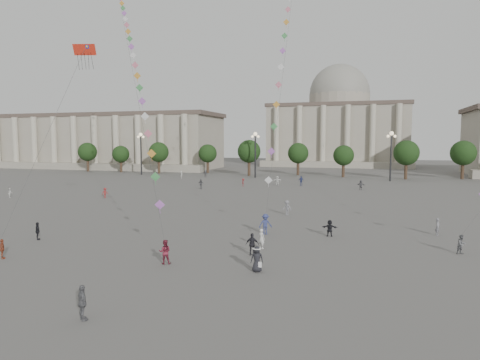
# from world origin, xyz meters

# --- Properties ---
(ground) EXTENTS (360.00, 360.00, 0.00)m
(ground) POSITION_xyz_m (0.00, 0.00, 0.00)
(ground) COLOR #524F4D
(ground) RESTS_ON ground
(hall_west) EXTENTS (84.00, 26.22, 17.20)m
(hall_west) POSITION_xyz_m (-75.00, 93.89, 8.43)
(hall_west) COLOR gray
(hall_west) RESTS_ON ground
(hall_central) EXTENTS (48.30, 34.30, 35.50)m
(hall_central) POSITION_xyz_m (0.00, 129.22, 14.23)
(hall_central) COLOR gray
(hall_central) RESTS_ON ground
(tree_row) EXTENTS (137.12, 5.12, 8.00)m
(tree_row) POSITION_xyz_m (0.00, 78.00, 5.39)
(tree_row) COLOR #332319
(tree_row) RESTS_ON ground
(lamp_post_far_west) EXTENTS (2.00, 0.90, 10.65)m
(lamp_post_far_west) POSITION_xyz_m (-45.00, 70.00, 7.35)
(lamp_post_far_west) COLOR #262628
(lamp_post_far_west) RESTS_ON ground
(lamp_post_mid_west) EXTENTS (2.00, 0.90, 10.65)m
(lamp_post_mid_west) POSITION_xyz_m (-15.00, 70.00, 7.35)
(lamp_post_mid_west) COLOR #262628
(lamp_post_mid_west) RESTS_ON ground
(lamp_post_mid_east) EXTENTS (2.00, 0.90, 10.65)m
(lamp_post_mid_east) POSITION_xyz_m (15.00, 70.00, 7.35)
(lamp_post_mid_east) COLOR #262628
(lamp_post_mid_east) RESTS_ON ground
(person_crowd_0) EXTENTS (1.11, 0.48, 1.88)m
(person_crowd_0) POSITION_xyz_m (-1.96, 55.01, 0.94)
(person_crowd_0) COLOR #394582
(person_crowd_0) RESTS_ON ground
(person_crowd_1) EXTENTS (0.92, 0.92, 1.51)m
(person_crowd_1) POSITION_xyz_m (-41.67, 24.76, 0.75)
(person_crowd_1) COLOR silver
(person_crowd_1) RESTS_ON ground
(person_crowd_2) EXTENTS (1.01, 1.14, 1.53)m
(person_crowd_2) POSITION_xyz_m (-27.86, 28.89, 0.77)
(person_crowd_2) COLOR maroon
(person_crowd_2) RESTS_ON ground
(person_crowd_3) EXTENTS (1.44, 0.56, 1.51)m
(person_crowd_3) POSITION_xyz_m (7.09, 11.96, 0.76)
(person_crowd_3) COLOR black
(person_crowd_3) RESTS_ON ground
(person_crowd_4) EXTENTS (1.77, 1.23, 1.83)m
(person_crowd_4) POSITION_xyz_m (-6.48, 54.37, 0.92)
(person_crowd_4) COLOR white
(person_crowd_4) RESTS_ON ground
(person_crowd_6) EXTENTS (1.26, 0.94, 1.74)m
(person_crowd_6) POSITION_xyz_m (1.36, 21.84, 0.87)
(person_crowd_6) COLOR slate
(person_crowd_6) RESTS_ON ground
(person_crowd_10) EXTENTS (0.64, 0.75, 1.74)m
(person_crowd_10) POSITION_xyz_m (-30.85, 63.34, 0.87)
(person_crowd_10) COLOR silver
(person_crowd_10) RESTS_ON ground
(person_crowd_12) EXTENTS (1.63, 1.23, 1.72)m
(person_crowd_12) POSITION_xyz_m (9.22, 50.88, 0.86)
(person_crowd_12) COLOR slate
(person_crowd_12) RESTS_ON ground
(person_crowd_13) EXTENTS (0.71, 0.64, 1.62)m
(person_crowd_13) POSITION_xyz_m (2.22, 5.89, 0.81)
(person_crowd_13) COLOR silver
(person_crowd_13) RESTS_ON ground
(person_crowd_16) EXTENTS (1.06, 0.46, 1.79)m
(person_crowd_16) POSITION_xyz_m (-18.39, 44.19, 0.89)
(person_crowd_16) COLOR #57575B
(person_crowd_16) RESTS_ON ground
(person_crowd_17) EXTENTS (0.90, 1.13, 1.53)m
(person_crowd_17) POSITION_xyz_m (-12.28, 50.52, 0.77)
(person_crowd_17) COLOR maroon
(person_crowd_17) RESTS_ON ground
(person_crowd_18) EXTENTS (1.65, 1.04, 1.70)m
(person_crowd_18) POSITION_xyz_m (-26.76, 68.00, 0.85)
(person_crowd_18) COLOR slate
(person_crowd_18) RESTS_ON ground
(person_crowd_19) EXTENTS (0.57, 0.68, 1.59)m
(person_crowd_19) POSITION_xyz_m (16.55, 15.20, 0.80)
(person_crowd_19) COLOR slate
(person_crowd_19) RESTS_ON ground
(tourist_0) EXTENTS (0.89, 0.84, 1.48)m
(tourist_0) POSITION_xyz_m (-15.31, -2.47, 0.74)
(tourist_0) COLOR #964229
(tourist_0) RESTS_ON ground
(tourist_1) EXTENTS (0.89, 0.94, 1.56)m
(tourist_1) POSITION_xyz_m (-17.27, 3.23, 0.78)
(tourist_1) COLOR black
(tourist_1) RESTS_ON ground
(tourist_3) EXTENTS (1.08, 0.97, 1.75)m
(tourist_3) POSITION_xyz_m (-2.76, -10.00, 0.88)
(tourist_3) COLOR #58585C
(tourist_3) RESTS_ON ground
(tourist_4) EXTENTS (1.04, 0.55, 1.69)m
(tourist_4) POSITION_xyz_m (2.03, 3.72, 0.85)
(tourist_4) COLOR black
(tourist_4) RESTS_ON ground
(kite_flyer_0) EXTENTS (1.01, 0.90, 1.72)m
(kite_flyer_0) POSITION_xyz_m (-3.28, -0.21, 0.86)
(kite_flyer_0) COLOR maroon
(kite_flyer_0) RESTS_ON ground
(kite_flyer_1) EXTENTS (1.43, 1.22, 1.92)m
(kite_flyer_1) POSITION_xyz_m (1.31, 11.11, 0.96)
(kite_flyer_1) COLOR navy
(kite_flyer_1) RESTS_ON ground
(kite_flyer_2) EXTENTS (0.92, 0.88, 1.50)m
(kite_flyer_2) POSITION_xyz_m (17.29, 8.69, 0.75)
(kite_flyer_2) COLOR slate
(kite_flyer_2) RESTS_ON ground
(hat_person) EXTENTS (0.96, 0.78, 1.71)m
(hat_person) POSITION_xyz_m (3.38, -0.13, 0.89)
(hat_person) COLOR black
(hat_person) RESTS_ON ground
(dragon_kite) EXTENTS (2.26, 6.77, 20.32)m
(dragon_kite) POSITION_xyz_m (-16.79, 9.83, 16.74)
(dragon_kite) COLOR red
(dragon_kite) RESTS_ON ground
(kite_train_west) EXTENTS (33.81, 46.98, 71.33)m
(kite_train_west) POSITION_xyz_m (-21.03, 24.88, 23.35)
(kite_train_west) COLOR #3F3F3F
(kite_train_west) RESTS_ON ground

